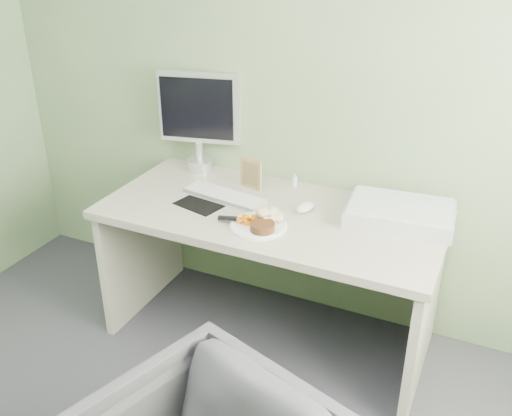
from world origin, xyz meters
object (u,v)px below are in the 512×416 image
at_px(desk, 270,245).
at_px(scanner, 400,214).
at_px(monitor, 199,116).
at_px(plate, 259,226).

bearing_deg(desk, scanner, 14.89).
xyz_separation_m(scanner, monitor, (-1.12, 0.16, 0.26)).
relative_size(desk, monitor, 3.02).
height_order(scanner, monitor, monitor).
height_order(desk, scanner, scanner).
relative_size(plate, scanner, 0.54).
bearing_deg(plate, monitor, 139.42).
height_order(plate, monitor, monitor).
distance_m(desk, plate, 0.25).
bearing_deg(scanner, desk, -170.31).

